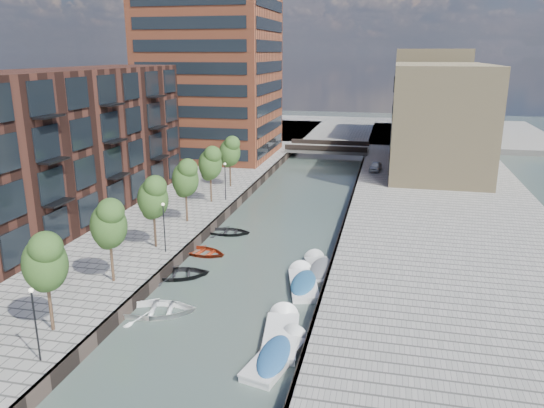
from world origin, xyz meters
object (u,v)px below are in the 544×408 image
(tree_5, at_px, (210,162))
(motorboat_0, at_px, (278,355))
(sloop_4, at_px, (228,234))
(motorboat_2, at_px, (282,333))
(tree_6, at_px, (230,151))
(sloop_2, at_px, (203,254))
(car, at_px, (375,166))
(tree_2, at_px, (109,223))
(tree_4, at_px, (185,177))
(bridge, at_px, (328,149))
(tree_1, at_px, (45,260))
(motorboat_3, at_px, (303,283))
(sloop_1, at_px, (178,277))
(tree_3, at_px, (153,196))
(motorboat_4, at_px, (320,269))
(sloop_3, at_px, (157,314))

(tree_5, bearing_deg, motorboat_0, -63.79)
(sloop_4, xyz_separation_m, motorboat_2, (8.70, -17.02, 0.11))
(tree_6, height_order, sloop_2, tree_6)
(tree_6, xyz_separation_m, car, (16.64, 12.59, -3.70))
(tree_2, height_order, car, tree_2)
(tree_2, height_order, motorboat_2, tree_2)
(tree_4, bearing_deg, bridge, 78.00)
(tree_1, height_order, motorboat_0, tree_1)
(car, bearing_deg, tree_1, -103.84)
(tree_5, bearing_deg, tree_6, 90.00)
(motorboat_2, relative_size, motorboat_3, 1.03)
(tree_4, distance_m, sloop_1, 12.06)
(bridge, distance_m, motorboat_2, 57.12)
(tree_3, bearing_deg, tree_6, 90.00)
(sloop_4, relative_size, car, 1.19)
(motorboat_4, bearing_deg, tree_3, -179.22)
(tree_3, distance_m, tree_5, 14.00)
(motorboat_2, bearing_deg, motorboat_4, 84.64)
(bridge, relative_size, tree_1, 2.18)
(motorboat_0, relative_size, car, 1.58)
(bridge, xyz_separation_m, motorboat_2, (4.23, -56.95, -1.28))
(motorboat_3, bearing_deg, tree_4, 142.83)
(tree_1, height_order, motorboat_3, tree_1)
(tree_4, distance_m, car, 31.58)
(motorboat_0, height_order, motorboat_3, motorboat_3)
(tree_1, relative_size, sloop_1, 1.24)
(tree_3, height_order, sloop_4, tree_3)
(tree_3, relative_size, car, 1.67)
(tree_1, bearing_deg, sloop_1, 72.85)
(tree_3, relative_size, motorboat_0, 1.06)
(sloop_1, xyz_separation_m, sloop_4, (0.74, 10.39, 0.00))
(tree_5, xyz_separation_m, car, (16.64, 19.59, -3.70))
(tree_4, xyz_separation_m, motorboat_0, (13.07, -19.55, -5.09))
(tree_3, xyz_separation_m, sloop_3, (4.22, -9.16, -5.31))
(bridge, xyz_separation_m, motorboat_4, (5.18, -46.81, -1.18))
(car, bearing_deg, tree_6, -137.46)
(sloop_1, relative_size, sloop_2, 1.12)
(bridge, bearing_deg, tree_2, -98.95)
(bridge, xyz_separation_m, tree_3, (-8.50, -47.00, 3.92))
(tree_6, bearing_deg, tree_4, -90.00)
(tree_3, xyz_separation_m, motorboat_2, (12.73, -9.95, -5.20))
(tree_1, bearing_deg, sloop_3, 48.92)
(sloop_4, bearing_deg, car, -29.49)
(bridge, distance_m, sloop_1, 50.61)
(motorboat_2, bearing_deg, motorboat_0, -82.68)
(tree_4, distance_m, motorboat_2, 21.83)
(tree_1, bearing_deg, motorboat_3, 41.36)
(bridge, distance_m, sloop_3, 56.34)
(motorboat_0, bearing_deg, tree_4, 123.76)
(tree_6, relative_size, car, 1.67)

